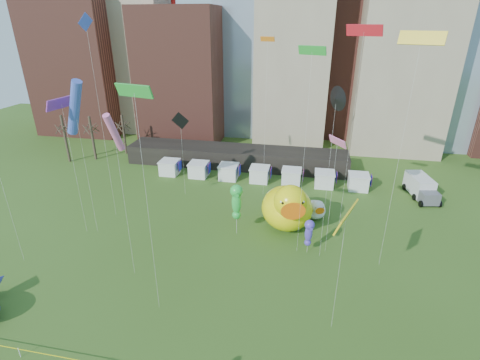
% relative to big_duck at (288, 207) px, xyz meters
% --- Properties ---
extents(skyline, '(101.00, 23.00, 68.00)m').
position_rel_big_duck_xyz_m(skyline, '(-4.08, 38.46, 18.45)').
color(skyline, brown).
rests_on(skyline, ground).
extents(pavilion, '(38.00, 6.00, 3.20)m').
position_rel_big_duck_xyz_m(pavilion, '(-10.33, 19.40, -1.39)').
color(pavilion, black).
rests_on(pavilion, ground).
extents(vendor_tents, '(33.24, 2.80, 2.40)m').
position_rel_big_duck_xyz_m(vendor_tents, '(-5.31, 13.40, -1.88)').
color(vendor_tents, white).
rests_on(vendor_tents, ground).
extents(bare_trees, '(8.44, 6.44, 8.50)m').
position_rel_big_duck_xyz_m(bare_trees, '(-36.50, 17.94, 1.02)').
color(bare_trees, '#382B21').
rests_on(bare_trees, ground).
extents(big_duck, '(7.55, 9.07, 6.51)m').
position_rel_big_duck_xyz_m(big_duck, '(0.00, 0.00, 0.00)').
color(big_duck, '#F4EA0C').
rests_on(big_duck, ground).
extents(small_duck, '(3.59, 4.10, 2.88)m').
position_rel_big_duck_xyz_m(small_duck, '(3.38, 3.17, -1.67)').
color(small_duck, white).
rests_on(small_duck, ground).
extents(seahorse_green, '(1.76, 2.05, 6.46)m').
position_rel_big_duck_xyz_m(seahorse_green, '(-5.76, -2.46, 1.64)').
color(seahorse_green, silver).
rests_on(seahorse_green, ground).
extents(seahorse_purple, '(1.28, 1.49, 4.11)m').
position_rel_big_duck_xyz_m(seahorse_purple, '(2.63, -4.73, -0.21)').
color(seahorse_purple, silver).
rests_on(seahorse_purple, ground).
extents(box_truck, '(3.71, 7.09, 2.87)m').
position_rel_big_duck_xyz_m(box_truck, '(18.23, 12.59, -1.52)').
color(box_truck, silver).
rests_on(box_truck, ground).
extents(kite_0, '(3.45, 1.91, 23.06)m').
position_rel_big_duck_xyz_m(kite_0, '(6.33, 1.07, 19.40)').
color(kite_0, silver).
rests_on(kite_0, ground).
extents(kite_1, '(0.75, 2.18, 16.51)m').
position_rel_big_duck_xyz_m(kite_1, '(-14.38, -11.67, 11.68)').
color(kite_1, silver).
rests_on(kite_1, ground).
extents(kite_2, '(2.05, 1.31, 12.23)m').
position_rel_big_duck_xyz_m(kite_2, '(-15.35, 6.62, 7.86)').
color(kite_2, silver).
rests_on(kite_2, ground).
extents(kite_3, '(2.53, 1.38, 21.40)m').
position_rel_big_duck_xyz_m(kite_3, '(1.53, -4.57, 17.79)').
color(kite_3, silver).
rests_on(kite_3, ground).
extents(kite_4, '(3.40, 1.90, 22.66)m').
position_rel_big_duck_xyz_m(kite_4, '(10.07, -5.45, 19.00)').
color(kite_4, silver).
rests_on(kite_4, ground).
extents(kite_5, '(0.65, 1.82, 24.21)m').
position_rel_big_duck_xyz_m(kite_5, '(-22.20, -1.11, 19.11)').
color(kite_5, silver).
rests_on(kite_5, ground).
extents(kite_6, '(1.88, 0.87, 21.60)m').
position_rel_big_duck_xyz_m(kite_6, '(-4.11, 8.85, 17.90)').
color(kite_6, silver).
rests_on(kite_6, ground).
extents(kite_7, '(1.01, 3.87, 16.17)m').
position_rel_big_duck_xyz_m(kite_7, '(-23.62, -5.55, 12.54)').
color(kite_7, silver).
rests_on(kite_7, ground).
extents(kite_9, '(1.67, 2.33, 13.06)m').
position_rel_big_duck_xyz_m(kite_9, '(4.60, -4.01, 9.59)').
color(kite_9, silver).
rests_on(kite_9, ground).
extents(kite_10, '(1.06, 2.12, 18.09)m').
position_rel_big_duck_xyz_m(kite_10, '(3.99, -5.06, 13.99)').
color(kite_10, silver).
rests_on(kite_10, ground).
extents(kite_11, '(3.00, 1.20, 19.48)m').
position_rel_big_duck_xyz_m(kite_11, '(-10.07, -15.64, 15.90)').
color(kite_11, silver).
rests_on(kite_11, ground).
extents(kite_12, '(1.95, 3.98, 11.16)m').
position_rel_big_duck_xyz_m(kite_12, '(4.93, -14.98, 7.54)').
color(kite_12, silver).
rests_on(kite_12, ground).
extents(kite_13, '(3.72, 2.45, 18.10)m').
position_rel_big_duck_xyz_m(kite_13, '(-22.44, -5.15, 12.03)').
color(kite_13, silver).
rests_on(kite_13, ground).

